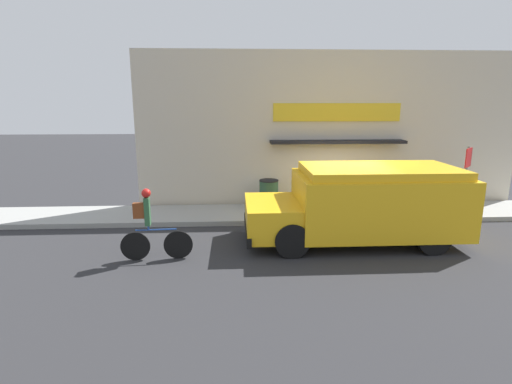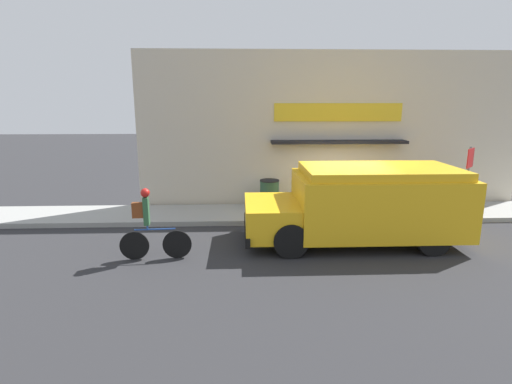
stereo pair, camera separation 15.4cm
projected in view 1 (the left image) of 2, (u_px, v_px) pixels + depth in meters
name	position (u px, v px, depth m)	size (l,w,h in m)	color
ground_plane	(344.00, 224.00, 12.30)	(70.00, 70.00, 0.00)	#2B2B2D
sidewalk	(336.00, 213.00, 13.28)	(28.00, 2.05, 0.15)	#999993
storefront	(331.00, 131.00, 13.87)	(13.42, 0.77, 5.38)	beige
school_bus	(364.00, 203.00, 10.60)	(5.69, 2.87, 2.04)	yellow
cyclist	(151.00, 226.00, 9.39)	(1.70, 0.21, 1.74)	black
stop_sign_post	(467.00, 169.00, 12.60)	(0.45, 0.45, 2.17)	slate
trash_bin	(269.00, 194.00, 13.41)	(0.64, 0.64, 0.99)	#2D5138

